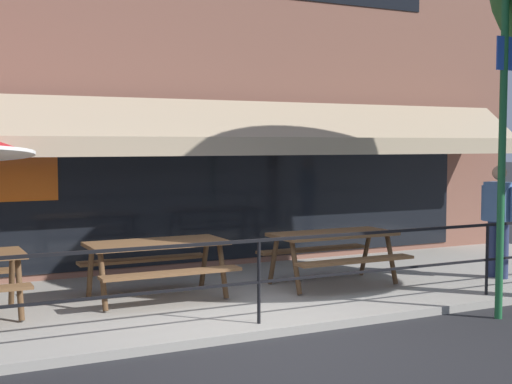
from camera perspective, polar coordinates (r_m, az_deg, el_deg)
name	(u,v)px	position (r m, az deg, el deg)	size (l,w,h in m)	color
ground_plane	(271,338)	(7.99, 1.22, -11.63)	(120.00, 120.00, 0.00)	#232326
patio_deck	(202,299)	(9.74, -4.34, -8.50)	(15.00, 4.00, 0.10)	#9E998E
restaurant_building	(148,42)	(11.72, -8.66, 11.81)	(15.00, 1.60, 7.58)	brown
patio_railing	(259,262)	(8.08, 0.23, -5.66)	(13.84, 0.04, 0.97)	black
picnic_table_centre	(157,253)	(9.43, -7.94, -4.89)	(1.80, 1.42, 0.76)	brown
picnic_table_right	(333,243)	(10.35, 6.18, -4.10)	(1.80, 1.42, 0.76)	brown
pedestrian_walking	(499,215)	(11.42, 18.84, -1.76)	(0.30, 0.61, 1.71)	navy
street_sign_pole	(503,131)	(9.10, 19.13, 4.62)	(0.28, 0.09, 4.47)	#1E6033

